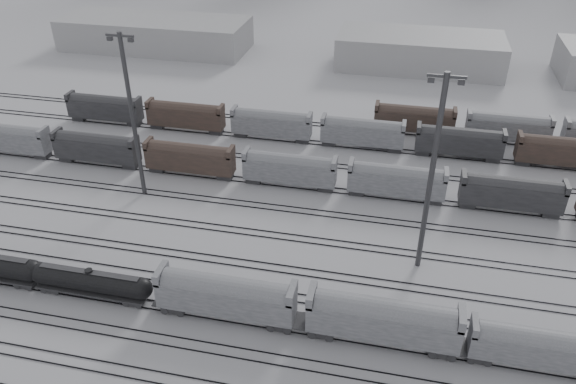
% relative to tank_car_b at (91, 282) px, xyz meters
% --- Properties ---
extents(ground, '(900.00, 900.00, 0.00)m').
position_rel_tank_car_b_xyz_m(ground, '(26.89, -1.00, -2.28)').
color(ground, silver).
rests_on(ground, ground).
extents(tracks, '(220.00, 71.50, 0.16)m').
position_rel_tank_car_b_xyz_m(tracks, '(26.89, 16.50, -2.20)').
color(tracks, black).
rests_on(tracks, ground).
extents(tank_car_b, '(15.97, 2.66, 3.95)m').
position_rel_tank_car_b_xyz_m(tank_car_b, '(0.00, 0.00, 0.00)').
color(tank_car_b, '#242426').
rests_on(tank_car_b, ground).
extents(hopper_car_a, '(16.28, 3.23, 5.82)m').
position_rel_tank_car_b_xyz_m(hopper_car_a, '(17.21, 0.00, 1.31)').
color(hopper_car_a, '#242426').
rests_on(hopper_car_a, ground).
extents(hopper_car_b, '(16.72, 3.32, 5.98)m').
position_rel_tank_car_b_xyz_m(hopper_car_b, '(35.13, 0.00, 1.41)').
color(hopper_car_b, '#242426').
rests_on(hopper_car_b, ground).
extents(hopper_car_c, '(14.30, 2.84, 5.11)m').
position_rel_tank_car_b_xyz_m(hopper_car_c, '(51.38, 0.00, 0.88)').
color(hopper_car_c, '#242426').
rests_on(hopper_car_c, ground).
extents(light_mast_b, '(4.14, 0.66, 25.84)m').
position_rel_tank_car_b_xyz_m(light_mast_b, '(-4.18, 23.52, 11.43)').
color(light_mast_b, '#3A3A3D').
rests_on(light_mast_b, ground).
extents(light_mast_c, '(4.26, 0.68, 26.65)m').
position_rel_tank_car_b_xyz_m(light_mast_c, '(38.84, 14.78, 11.85)').
color(light_mast_c, '#3A3A3D').
rests_on(light_mast_c, ground).
extents(bg_string_near, '(151.00, 3.00, 5.60)m').
position_rel_tank_car_b_xyz_m(bg_string_near, '(34.89, 31.00, 0.52)').
color(bg_string_near, gray).
rests_on(bg_string_near, ground).
extents(bg_string_mid, '(151.00, 3.00, 5.60)m').
position_rel_tank_car_b_xyz_m(bg_string_mid, '(44.89, 47.00, 0.52)').
color(bg_string_mid, '#242426').
rests_on(bg_string_mid, ground).
extents(bg_string_far, '(66.00, 3.00, 5.60)m').
position_rel_tank_car_b_xyz_m(bg_string_far, '(62.39, 55.00, 0.52)').
color(bg_string_far, '#4A362E').
rests_on(bg_string_far, ground).
extents(warehouse_left, '(50.00, 18.00, 8.00)m').
position_rel_tank_car_b_xyz_m(warehouse_left, '(-33.11, 94.00, 1.72)').
color(warehouse_left, '#ABABAE').
rests_on(warehouse_left, ground).
extents(warehouse_mid, '(40.00, 18.00, 8.00)m').
position_rel_tank_car_b_xyz_m(warehouse_mid, '(36.89, 94.00, 1.72)').
color(warehouse_mid, '#ABABAE').
rests_on(warehouse_mid, ground).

